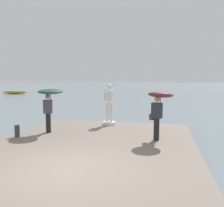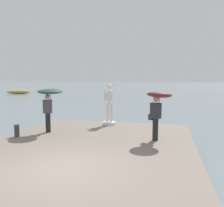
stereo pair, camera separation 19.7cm
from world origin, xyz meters
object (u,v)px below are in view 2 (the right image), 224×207
object	(u,v)px
onlooker_left	(49,97)
statue_white_figure	(109,108)
onlooker_right	(158,103)
boat_near	(19,92)
mooring_bollard	(17,131)

from	to	relation	value
onlooker_left	statue_white_figure	bearing A→B (deg)	46.59
onlooker_right	boat_near	xyz separation A→B (m)	(-28.06, 30.13, -1.52)
statue_white_figure	boat_near	xyz separation A→B (m)	(-25.46, 27.49, -0.93)
statue_white_figure	onlooker_left	distance (m)	3.26
onlooker_left	boat_near	xyz separation A→B (m)	(-23.27, 29.80, -1.62)
mooring_bollard	boat_near	size ratio (longest dim) A/B	0.11
statue_white_figure	boat_near	world-z (taller)	statue_white_figure
statue_white_figure	mooring_bollard	distance (m)	4.67
statue_white_figure	mooring_bollard	size ratio (longest dim) A/B	4.32
statue_white_figure	onlooker_right	xyz separation A→B (m)	(2.61, -2.65, 0.60)
onlooker_right	boat_near	world-z (taller)	onlooker_right
onlooker_left	boat_near	size ratio (longest dim) A/B	0.42
statue_white_figure	mooring_bollard	xyz separation A→B (m)	(-3.13, -3.40, -0.64)
onlooker_left	onlooker_right	distance (m)	4.81
boat_near	mooring_bollard	bearing A→B (deg)	-54.14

